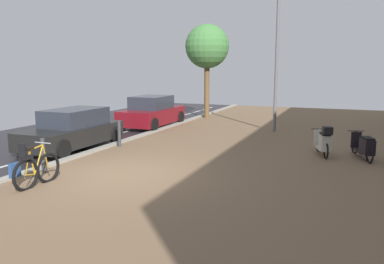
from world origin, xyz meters
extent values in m
cube|color=brown|center=(4.80, 0.00, -0.03)|extent=(14.40, 40.00, 0.05)
cube|color=#99958A|center=(-2.40, 0.00, 0.04)|extent=(0.24, 40.00, 0.08)
cube|color=silver|center=(-3.60, 0.00, 0.00)|extent=(0.12, 36.00, 0.00)
torus|color=black|center=(-1.34, -1.96, 0.35)|extent=(0.09, 0.77, 0.77)
torus|color=black|center=(-1.33, -1.24, 0.35)|extent=(0.09, 0.77, 0.77)
cylinder|color=#B8891C|center=(-1.34, -1.53, 0.63)|extent=(0.04, 0.35, 0.68)
cylinder|color=#B8891C|center=(-1.34, -1.75, 0.60)|extent=(0.04, 0.15, 0.62)
cylinder|color=#B8891C|center=(-1.34, -1.59, 0.93)|extent=(0.04, 0.44, 0.09)
cylinder|color=#B8891C|center=(-1.34, -1.83, 0.32)|extent=(0.03, 0.28, 0.08)
cylinder|color=#B8891C|center=(-1.34, -1.88, 0.63)|extent=(0.03, 0.18, 0.56)
cylinder|color=#B8891C|center=(-1.33, -1.30, 0.65)|extent=(0.03, 0.16, 0.62)
cube|color=black|center=(-1.34, -1.80, 0.95)|extent=(0.09, 0.22, 0.06)
cylinder|color=#ADADB2|center=(-1.33, -1.37, 1.01)|extent=(0.48, 0.03, 0.02)
cube|color=black|center=(-1.34, -1.91, 0.77)|extent=(0.20, 0.24, 0.10)
cube|color=black|center=(-1.34, -2.01, 0.95)|extent=(0.20, 0.06, 0.32)
cube|color=navy|center=(-1.73, -1.91, 0.42)|extent=(0.10, 0.28, 0.34)
cylinder|color=black|center=(-1.43, -1.76, 0.15)|extent=(0.20, 0.10, 0.30)
torus|color=black|center=(6.22, 3.86, 0.24)|extent=(0.21, 0.52, 0.53)
torus|color=black|center=(5.81, 5.13, 0.24)|extent=(0.21, 0.52, 0.53)
cube|color=black|center=(6.02, 4.50, 0.21)|extent=(0.49, 0.80, 0.08)
cube|color=black|center=(6.15, 4.09, 0.45)|extent=(0.46, 0.65, 0.46)
cube|color=black|center=(6.15, 4.09, 0.71)|extent=(0.41, 0.59, 0.06)
cylinder|color=black|center=(5.82, 5.11, 0.50)|extent=(0.10, 0.14, 0.53)
cube|color=black|center=(5.84, 5.03, 0.48)|extent=(0.33, 0.17, 0.52)
cylinder|color=black|center=(5.83, 5.08, 0.76)|extent=(0.50, 0.19, 0.03)
torus|color=black|center=(4.98, 3.96, 0.24)|extent=(0.20, 0.52, 0.53)
torus|color=black|center=(4.66, 5.07, 0.24)|extent=(0.20, 0.52, 0.53)
cube|color=beige|center=(4.82, 4.51, 0.22)|extent=(0.45, 0.70, 0.08)
cube|color=beige|center=(4.92, 4.16, 0.47)|extent=(0.43, 0.57, 0.50)
cube|color=black|center=(4.92, 4.16, 0.75)|extent=(0.38, 0.52, 0.06)
cylinder|color=beige|center=(4.66, 5.04, 0.50)|extent=(0.10, 0.13, 0.53)
cube|color=beige|center=(4.69, 4.97, 0.48)|extent=(0.33, 0.17, 0.53)
cylinder|color=black|center=(4.67, 5.02, 0.76)|extent=(0.51, 0.17, 0.03)
cube|color=black|center=(4.99, 3.91, 0.90)|extent=(0.35, 0.35, 0.24)
cube|color=black|center=(-3.45, 2.31, 0.48)|extent=(1.71, 4.01, 0.61)
cube|color=#282D38|center=(-3.45, 2.49, 1.08)|extent=(1.44, 2.26, 0.60)
cylinder|color=black|center=(-4.27, 3.79, 0.31)|extent=(0.20, 0.62, 0.62)
cylinder|color=black|center=(-2.64, 3.79, 0.31)|extent=(0.20, 0.62, 0.62)
cylinder|color=black|center=(-4.27, 0.82, 0.31)|extent=(0.20, 0.62, 0.62)
cylinder|color=black|center=(-2.64, 0.82, 0.31)|extent=(0.20, 0.62, 0.62)
cube|color=maroon|center=(-3.28, 8.04, 0.52)|extent=(1.74, 3.98, 0.70)
cube|color=#282D38|center=(-3.28, 7.98, 1.17)|extent=(1.46, 2.06, 0.61)
cylinder|color=black|center=(-4.11, 9.50, 0.31)|extent=(0.20, 0.62, 0.62)
cylinder|color=black|center=(-2.45, 9.50, 0.31)|extent=(0.20, 0.62, 0.62)
cylinder|color=black|center=(-4.11, 6.57, 0.31)|extent=(0.20, 0.62, 0.62)
cylinder|color=black|center=(-2.45, 6.57, 0.31)|extent=(0.20, 0.62, 0.62)
cylinder|color=slate|center=(2.53, 8.68, 3.13)|extent=(0.14, 0.14, 6.25)
cylinder|color=brown|center=(-1.93, 12.13, 1.57)|extent=(0.30, 0.30, 3.15)
sphere|color=#447F3F|center=(-1.93, 12.13, 4.01)|extent=(2.45, 2.45, 2.45)
cylinder|color=#38383D|center=(-2.05, -0.62, 0.47)|extent=(0.12, 0.12, 0.94)
cylinder|color=#38383D|center=(-2.05, 3.15, 0.47)|extent=(0.12, 0.12, 0.95)
camera|label=1|loc=(5.50, -8.59, 2.81)|focal=36.20mm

